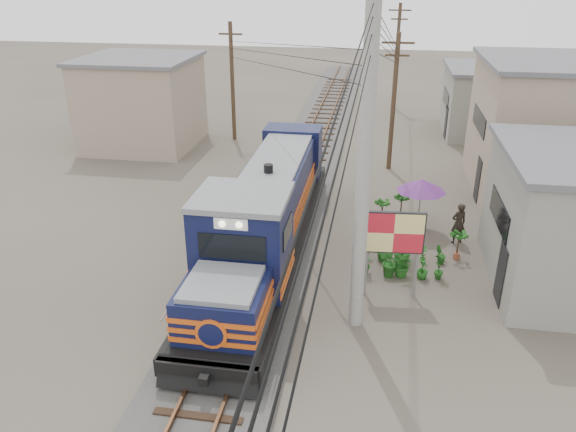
% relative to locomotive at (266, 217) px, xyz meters
% --- Properties ---
extents(ground, '(120.00, 120.00, 0.00)m').
position_rel_locomotive_xyz_m(ground, '(0.00, -3.20, -1.66)').
color(ground, '#473F35').
rests_on(ground, ground).
extents(ballast, '(3.60, 70.00, 0.16)m').
position_rel_locomotive_xyz_m(ballast, '(0.00, 6.80, -1.58)').
color(ballast, '#595651').
rests_on(ballast, ground).
extents(track, '(1.15, 70.00, 0.12)m').
position_rel_locomotive_xyz_m(track, '(0.00, 6.80, -1.40)').
color(track, '#51331E').
rests_on(track, ground).
extents(locomotive, '(2.80, 15.24, 3.78)m').
position_rel_locomotive_xyz_m(locomotive, '(0.00, 0.00, 0.00)').
color(locomotive, black).
rests_on(locomotive, ground).
extents(utility_pole_main, '(0.40, 0.40, 10.00)m').
position_rel_locomotive_xyz_m(utility_pole_main, '(3.50, -3.70, 3.34)').
color(utility_pole_main, '#9E9B93').
rests_on(utility_pole_main, ground).
extents(wooden_pole_mid, '(1.60, 0.24, 7.00)m').
position_rel_locomotive_xyz_m(wooden_pole_mid, '(4.50, 10.80, 2.01)').
color(wooden_pole_mid, '#4C3826').
rests_on(wooden_pole_mid, ground).
extents(wooden_pole_far, '(1.60, 0.24, 7.50)m').
position_rel_locomotive_xyz_m(wooden_pole_far, '(4.80, 24.80, 2.27)').
color(wooden_pole_far, '#4C3826').
rests_on(wooden_pole_far, ground).
extents(wooden_pole_left, '(1.60, 0.24, 7.00)m').
position_rel_locomotive_xyz_m(wooden_pole_left, '(-5.00, 14.80, 2.01)').
color(wooden_pole_left, '#4C3826').
rests_on(wooden_pole_left, ground).
extents(power_lines, '(9.65, 19.00, 3.30)m').
position_rel_locomotive_xyz_m(power_lines, '(-0.14, 5.29, 5.90)').
color(power_lines, black).
rests_on(power_lines, ground).
extents(shophouse_mid, '(8.40, 7.35, 6.20)m').
position_rel_locomotive_xyz_m(shophouse_mid, '(12.50, 8.80, 1.45)').
color(shophouse_mid, gray).
rests_on(shophouse_mid, ground).
extents(shophouse_back, '(6.30, 6.30, 4.20)m').
position_rel_locomotive_xyz_m(shophouse_back, '(11.00, 18.80, 0.45)').
color(shophouse_back, gray).
rests_on(shophouse_back, ground).
extents(shophouse_left, '(6.30, 6.30, 5.20)m').
position_rel_locomotive_xyz_m(shophouse_left, '(-10.00, 12.80, 0.95)').
color(shophouse_left, gray).
rests_on(shophouse_left, ground).
extents(billboard, '(1.95, 0.29, 3.01)m').
position_rel_locomotive_xyz_m(billboard, '(4.51, -1.94, 0.55)').
color(billboard, '#99999E').
rests_on(billboard, ground).
extents(market_umbrella, '(2.34, 2.34, 2.21)m').
position_rel_locomotive_xyz_m(market_umbrella, '(5.67, 3.33, 0.28)').
color(market_umbrella, black).
rests_on(market_umbrella, ground).
extents(vendor, '(0.72, 0.61, 1.67)m').
position_rel_locomotive_xyz_m(vendor, '(7.14, 2.37, -0.83)').
color(vendor, black).
rests_on(vendor, ground).
extents(plant_nursery, '(3.31, 3.01, 1.12)m').
position_rel_locomotive_xyz_m(plant_nursery, '(4.65, 0.16, -1.20)').
color(plant_nursery, '#1F5D1A').
rests_on(plant_nursery, ground).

